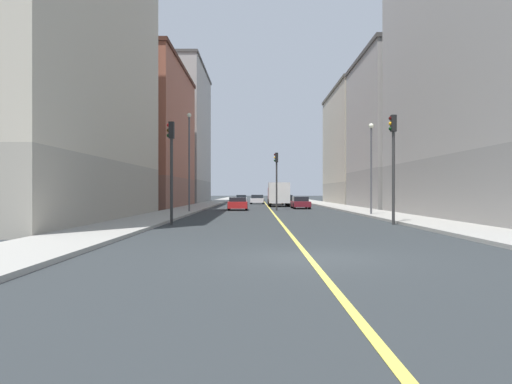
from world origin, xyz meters
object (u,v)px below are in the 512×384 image
traffic_light_right_near (170,158)px  car_black (285,199)px  building_left_far (368,147)px  building_left_mid (409,132)px  traffic_light_left_near (392,154)px  building_right_corner (28,40)px  car_silver (240,199)px  box_truck (277,194)px  car_maroon (299,203)px  car_white (256,200)px  street_lamp_right_near (188,153)px  traffic_light_median_far (275,173)px  street_lamp_left_near (370,159)px  car_orange (275,200)px  car_red (236,204)px  building_right_distant (169,135)px  building_right_midblock (133,136)px

traffic_light_right_near → car_black: traffic_light_right_near is taller
building_left_far → car_black: 14.75m
building_left_mid → traffic_light_left_near: size_ratio=2.77×
building_right_corner → car_silver: (11.48, 50.66, -10.45)m
box_truck → traffic_light_left_near: bearing=-81.8°
building_left_far → car_maroon: (-12.08, -20.93, -7.72)m
building_left_far → traffic_light_left_near: size_ratio=3.54×
building_right_corner → car_white: building_right_corner is taller
street_lamp_right_near → traffic_light_median_far: bearing=36.7°
car_silver → car_black: car_black is taller
street_lamp_left_near → car_orange: size_ratio=1.52×
building_right_corner → car_orange: size_ratio=5.54×
street_lamp_left_near → car_red: street_lamp_left_near is taller
street_lamp_right_near → car_black: size_ratio=1.94×
car_silver → box_truck: bearing=-76.5°
building_right_distant → car_silver: bearing=1.6°
building_right_midblock → car_white: (14.06, 15.29, -7.44)m
car_red → car_black: (6.48, 28.93, 0.02)m
building_left_mid → car_maroon: (-12.08, -1.55, -7.60)m
street_lamp_left_near → box_truck: (-5.73, 23.40, -2.68)m
building_right_midblock → car_red: size_ratio=5.50×
building_right_corner → car_black: building_right_corner is taller
building_left_mid → traffic_light_median_far: (-14.80, -6.64, -4.65)m
building_left_far → building_right_corner: size_ratio=0.87×
building_left_mid → street_lamp_right_near: 25.64m
building_right_corner → street_lamp_right_near: 15.07m
street_lamp_left_near → box_truck: street_lamp_left_near is taller
traffic_light_median_far → box_truck: (0.77, 12.75, -2.04)m
car_white → car_silver: bearing=105.9°
building_right_midblock → street_lamp_left_near: size_ratio=3.29×
box_truck → building_right_midblock: bearing=-169.5°
traffic_light_right_near → traffic_light_left_near: bearing=0.0°
traffic_light_left_near → car_black: 50.07m
street_lamp_right_near → traffic_light_right_near: bearing=-86.1°
traffic_light_left_near → traffic_light_right_near: traffic_light_left_near is taller
building_right_corner → box_truck: size_ratio=3.70×
car_red → car_silver: bearing=91.1°
building_right_distant → box_truck: (16.57, -20.94, -9.38)m
car_orange → box_truck: bearing=-91.0°
street_lamp_left_near → car_maroon: street_lamp_left_near is taller
street_lamp_left_near → car_maroon: size_ratio=1.46×
building_left_mid → car_silver: building_left_mid is taller
car_white → box_truck: bearing=-78.4°
building_left_mid → car_black: building_left_mid is taller
traffic_light_median_far → car_red: 4.80m
building_right_midblock → street_lamp_right_near: building_right_midblock is taller
traffic_light_right_near → building_right_midblock: bearing=107.3°
traffic_light_left_near → car_orange: size_ratio=1.36×
building_left_mid → car_maroon: 14.35m
traffic_light_left_near → street_lamp_right_near: (-12.99, 14.57, 1.18)m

